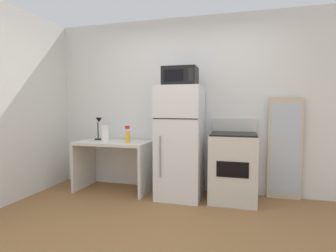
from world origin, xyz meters
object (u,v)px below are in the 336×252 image
at_px(paper_towel_roll, 105,134).
at_px(microwave, 180,77).
at_px(desk, 114,156).
at_px(desk_lamp, 99,125).
at_px(leaning_mirror, 285,149).
at_px(oven_range, 233,167).
at_px(spray_bottle, 128,136).
at_px(refrigerator, 180,142).

bearing_deg(paper_towel_roll, microwave, 1.48).
xyz_separation_m(desk, desk_lamp, (-0.30, 0.09, 0.47)).
distance_m(paper_towel_roll, leaning_mirror, 2.58).
relative_size(oven_range, leaning_mirror, 0.79).
relative_size(desk, leaning_mirror, 0.78).
bearing_deg(paper_towel_roll, spray_bottle, -5.46).
bearing_deg(spray_bottle, desk_lamp, 162.06).
height_order(refrigerator, microwave, microwave).
distance_m(paper_towel_roll, oven_range, 1.92).
xyz_separation_m(spray_bottle, oven_range, (1.49, 0.11, -0.38)).
height_order(spray_bottle, leaning_mirror, leaning_mirror).
bearing_deg(paper_towel_roll, desk_lamp, 142.10).
relative_size(desk, spray_bottle, 4.40).
distance_m(spray_bottle, microwave, 1.14).
relative_size(paper_towel_roll, oven_range, 0.22).
xyz_separation_m(desk, oven_range, (1.76, 0.01, -0.05)).
bearing_deg(desk, microwave, -1.90).
distance_m(desk, microwave, 1.56).
bearing_deg(desk_lamp, leaning_mirror, 3.84).
distance_m(spray_bottle, refrigerator, 0.77).
height_order(refrigerator, oven_range, refrigerator).
distance_m(microwave, leaning_mirror, 1.74).
bearing_deg(desk, spray_bottle, -20.17).
relative_size(desk_lamp, spray_bottle, 1.42).
xyz_separation_m(desk_lamp, oven_range, (2.06, -0.07, -0.52)).
distance_m(desk, leaning_mirror, 2.46).
bearing_deg(desk, paper_towel_roll, -149.57).
height_order(desk_lamp, spray_bottle, desk_lamp).
xyz_separation_m(oven_range, leaning_mirror, (0.68, 0.26, 0.23)).
height_order(desk, leaning_mirror, leaning_mirror).
relative_size(refrigerator, leaning_mirror, 1.11).
bearing_deg(refrigerator, paper_towel_roll, -177.47).
relative_size(desk_lamp, leaning_mirror, 0.25).
bearing_deg(desk, oven_range, 0.46).
height_order(oven_range, leaning_mirror, leaning_mirror).
xyz_separation_m(spray_bottle, paper_towel_roll, (-0.38, 0.04, 0.02)).
bearing_deg(leaning_mirror, microwave, -167.78).
bearing_deg(microwave, paper_towel_roll, -178.52).
bearing_deg(leaning_mirror, oven_range, -159.33).
bearing_deg(leaning_mirror, refrigerator, -168.61).
bearing_deg(desk_lamp, refrigerator, -4.21).
relative_size(spray_bottle, leaning_mirror, 0.18).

